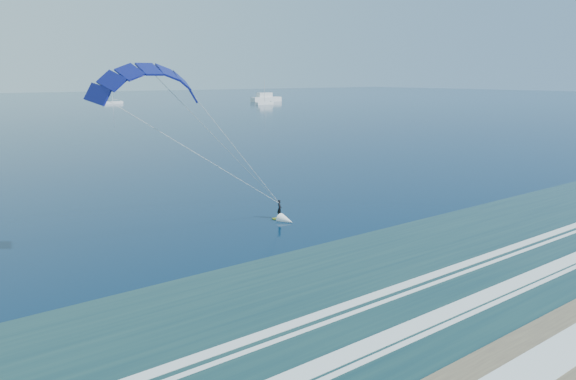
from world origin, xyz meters
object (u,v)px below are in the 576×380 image
(kitesurfer_rig, at_px, (226,149))
(motor_yacht, at_px, (266,98))
(sailboat_4, at_px, (265,103))
(sailboat_3, at_px, (113,102))

(kitesurfer_rig, relative_size, motor_yacht, 1.23)
(kitesurfer_rig, relative_size, sailboat_4, 1.72)
(motor_yacht, relative_size, sailboat_3, 1.33)
(kitesurfer_rig, height_order, sailboat_4, kitesurfer_rig)
(sailboat_3, relative_size, sailboat_4, 1.05)
(kitesurfer_rig, distance_m, motor_yacht, 231.30)
(sailboat_4, bearing_deg, motor_yacht, 55.04)
(motor_yacht, distance_m, sailboat_3, 75.58)
(motor_yacht, xyz_separation_m, sailboat_3, (-70.96, 26.00, -1.12))
(kitesurfer_rig, distance_m, sailboat_4, 203.43)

